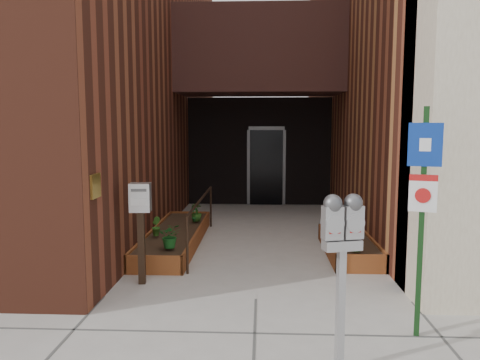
# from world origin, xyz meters

# --- Properties ---
(ground) EXTENTS (80.00, 80.00, 0.00)m
(ground) POSITION_xyz_m (0.00, 0.00, 0.00)
(ground) COLOR #9E9991
(ground) RESTS_ON ground
(architecture) EXTENTS (20.00, 14.60, 10.00)m
(architecture) POSITION_xyz_m (-0.18, 6.89, 4.98)
(architecture) COLOR maroon
(architecture) RESTS_ON ground
(planter_left) EXTENTS (0.90, 3.60, 0.30)m
(planter_left) POSITION_xyz_m (-1.55, 2.70, 0.13)
(planter_left) COLOR maroon
(planter_left) RESTS_ON ground
(planter_right) EXTENTS (0.80, 2.20, 0.30)m
(planter_right) POSITION_xyz_m (1.60, 2.20, 0.13)
(planter_right) COLOR maroon
(planter_right) RESTS_ON ground
(handrail) EXTENTS (0.04, 3.34, 0.90)m
(handrail) POSITION_xyz_m (-1.05, 2.65, 0.75)
(handrail) COLOR black
(handrail) RESTS_ON ground
(parking_meter) EXTENTS (0.38, 0.22, 1.65)m
(parking_meter) POSITION_xyz_m (0.79, -1.73, 1.28)
(parking_meter) COLOR #A4A4A7
(parking_meter) RESTS_ON ground
(sign_post) EXTENTS (0.32, 0.13, 2.44)m
(sign_post) POSITION_xyz_m (1.73, -0.98, 1.50)
(sign_post) COLOR #133514
(sign_post) RESTS_ON ground
(payment_dropbox) EXTENTS (0.30, 0.24, 1.44)m
(payment_dropbox) POSITION_xyz_m (-1.63, 0.54, 1.04)
(payment_dropbox) COLOR black
(payment_dropbox) RESTS_ON ground
(shrub_left_a) EXTENTS (0.40, 0.40, 0.40)m
(shrub_left_a) POSITION_xyz_m (-1.38, 1.37, 0.50)
(shrub_left_a) COLOR #19571D
(shrub_left_a) RESTS_ON planter_left
(shrub_left_b) EXTENTS (0.24, 0.24, 0.33)m
(shrub_left_b) POSITION_xyz_m (-1.80, 2.18, 0.47)
(shrub_left_b) COLOR #2D621C
(shrub_left_b) RESTS_ON planter_left
(shrub_left_c) EXTENTS (0.24, 0.24, 0.37)m
(shrub_left_c) POSITION_xyz_m (-1.25, 3.46, 0.49)
(shrub_left_c) COLOR #234F16
(shrub_left_c) RESTS_ON planter_left
(shrub_left_d) EXTENTS (0.24, 0.24, 0.32)m
(shrub_left_d) POSITION_xyz_m (-1.30, 3.40, 0.46)
(shrub_left_d) COLOR #17511D
(shrub_left_d) RESTS_ON planter_left
(shrub_right_a) EXTENTS (0.24, 0.24, 0.36)m
(shrub_right_a) POSITION_xyz_m (1.53, 1.30, 0.48)
(shrub_right_a) COLOR #265317
(shrub_right_a) RESTS_ON planter_right
(shrub_right_b) EXTENTS (0.25, 0.25, 0.38)m
(shrub_right_b) POSITION_xyz_m (1.35, 2.46, 0.49)
(shrub_right_b) COLOR #18571B
(shrub_right_b) RESTS_ON planter_right
(shrub_right_c) EXTENTS (0.36, 0.36, 0.30)m
(shrub_right_c) POSITION_xyz_m (1.35, 3.10, 0.45)
(shrub_right_c) COLOR #195418
(shrub_right_c) RESTS_ON planter_right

